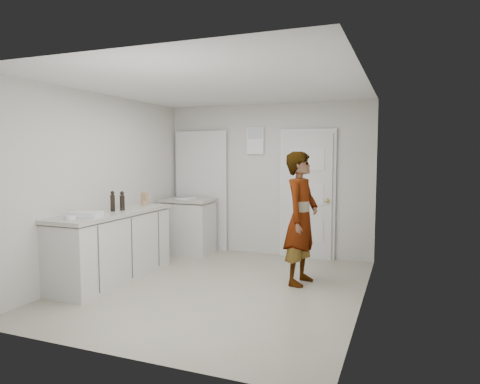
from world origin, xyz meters
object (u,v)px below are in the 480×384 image
at_px(oil_cruet_a, 122,201).
at_px(baking_dish, 85,215).
at_px(spice_jar, 144,204).
at_px(oil_cruet_b, 113,202).
at_px(cake_mix_box, 145,199).
at_px(person, 301,218).
at_px(egg_bowl, 70,217).

relative_size(oil_cruet_a, baking_dish, 0.65).
distance_m(spice_jar, oil_cruet_b, 0.66).
bearing_deg(cake_mix_box, spice_jar, -47.55).
bearing_deg(spice_jar, person, 2.92).
bearing_deg(baking_dish, egg_bowl, -95.12).
height_order(person, spice_jar, person).
relative_size(oil_cruet_b, baking_dish, 0.68).
relative_size(person, oil_cruet_a, 6.58).
relative_size(spice_jar, oil_cruet_a, 0.27).
xyz_separation_m(oil_cruet_b, egg_bowl, (-0.01, -0.76, -0.11)).
bearing_deg(person, oil_cruet_a, 113.87).
xyz_separation_m(person, cake_mix_box, (-2.39, 0.04, 0.16)).
bearing_deg(cake_mix_box, oil_cruet_a, -71.18).
height_order(spice_jar, oil_cruet_b, oil_cruet_b).
bearing_deg(oil_cruet_a, egg_bowl, -94.31).
bearing_deg(egg_bowl, spice_jar, 87.37).
height_order(oil_cruet_a, egg_bowl, oil_cruet_a).
distance_m(spice_jar, egg_bowl, 1.41).
bearing_deg(oil_cruet_b, egg_bowl, -90.80).
xyz_separation_m(person, egg_bowl, (-2.36, -1.52, 0.09)).
relative_size(person, cake_mix_box, 9.39).
bearing_deg(baking_dish, oil_cruet_b, 91.07).
distance_m(cake_mix_box, oil_cruet_a, 0.68).
relative_size(cake_mix_box, spice_jar, 2.58).
bearing_deg(baking_dish, person, 28.93).
distance_m(baking_dish, egg_bowl, 0.23).
distance_m(cake_mix_box, baking_dish, 1.33).
distance_m(oil_cruet_a, baking_dish, 0.67).
relative_size(oil_cruet_b, egg_bowl, 2.13).
bearing_deg(cake_mix_box, baking_dish, -77.32).
distance_m(person, oil_cruet_a, 2.39).
height_order(oil_cruet_b, baking_dish, oil_cruet_b).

